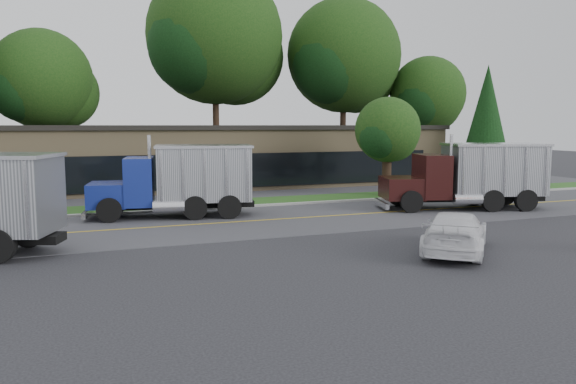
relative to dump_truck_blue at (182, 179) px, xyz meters
name	(u,v)px	position (x,y,z in m)	size (l,w,h in m)	color
ground	(358,267)	(3.25, -11.46, -1.80)	(140.00, 140.00, 0.00)	#38383E
road	(264,221)	(3.25, -2.46, -1.80)	(60.00, 8.00, 0.02)	#4A4A4F
center_line	(264,221)	(3.25, -2.46, -1.80)	(60.00, 0.12, 0.01)	gold
curb	(238,208)	(3.25, 1.74, -1.80)	(60.00, 0.30, 0.12)	#9E9E99
grass_verge	(229,203)	(3.25, 3.54, -1.80)	(60.00, 3.40, 0.03)	#2B581E
far_parking	(209,193)	(3.25, 8.54, -1.80)	(60.00, 7.00, 0.02)	#4A4A4F
strip_mall	(216,156)	(5.25, 14.54, 0.20)	(32.00, 12.00, 4.00)	#9C845F
tree_far_b	(44,84)	(-6.62, 22.64, 5.74)	(8.29, 7.80, 11.82)	#382619
tree_far_c	(217,43)	(7.44, 22.69, 9.65)	(12.57, 11.83, 17.93)	#382619
tree_far_d	(345,61)	(19.42, 21.67, 8.43)	(11.24, 10.58, 16.03)	#382619
tree_far_e	(428,98)	(27.37, 19.63, 5.11)	(7.59, 7.15, 10.83)	#382619
evergreen_right	(486,119)	(23.25, 6.54, 2.93)	(3.79, 3.79, 8.62)	#382619
tree_verge	(388,133)	(13.31, 3.59, 2.03)	(4.22, 3.97, 6.02)	#382619
dump_truck_blue	(182,179)	(0.00, 0.00, 0.00)	(7.78, 3.84, 3.36)	black
dump_truck_maroon	(472,174)	(14.42, -2.91, 0.00)	(8.58, 4.73, 3.36)	black
rally_car	(455,232)	(7.26, -10.90, -1.10)	(1.96, 4.82, 1.40)	white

